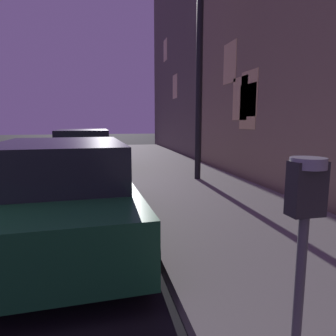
# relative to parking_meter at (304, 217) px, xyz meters

# --- Properties ---
(parking_meter) EXTENTS (0.19, 0.19, 1.36)m
(parking_meter) POSITION_rel_parking_meter_xyz_m (0.00, 0.00, 0.00)
(parking_meter) COLOR #59595B
(parking_meter) RESTS_ON sidewalk
(car_green) EXTENTS (2.16, 4.35, 1.43)m
(car_green) POSITION_rel_parking_meter_xyz_m (-1.58, 3.04, -0.46)
(car_green) COLOR #19592D
(car_green) RESTS_ON ground
(car_black) EXTENTS (2.12, 4.61, 1.43)m
(car_black) POSITION_rel_parking_meter_xyz_m (-1.59, 9.22, -0.48)
(car_black) COLOR black
(car_black) RESTS_ON ground
(street_lamp) EXTENTS (0.44, 0.44, 5.30)m
(street_lamp) POSITION_rel_parking_meter_xyz_m (1.53, 6.38, 2.49)
(street_lamp) COLOR black
(street_lamp) RESTS_ON sidewalk
(building_far) EXTENTS (8.31, 9.80, 11.06)m
(building_far) POSITION_rel_parking_meter_xyz_m (7.02, 14.99, 4.35)
(building_far) COLOR #6B6056
(building_far) RESTS_ON ground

